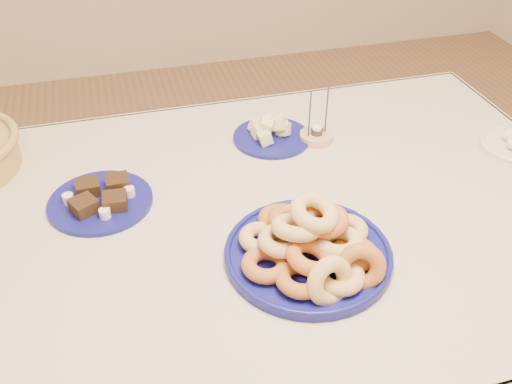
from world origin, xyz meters
TOP-DOWN VIEW (x-y plane):
  - dining_table at (0.00, 0.00)m, footprint 1.71×1.11m
  - donut_platter at (0.08, -0.18)m, footprint 0.40×0.40m
  - melon_plate at (0.14, 0.30)m, footprint 0.25×0.25m
  - brownie_plate at (-0.33, 0.13)m, footprint 0.27×0.27m
  - candle_holder at (0.26, 0.26)m, footprint 0.11×0.11m

SIDE VIEW (x-z plane):
  - dining_table at x=0.00m, z-range 0.27..1.02m
  - brownie_plate at x=-0.33m, z-range 0.74..0.79m
  - candle_holder at x=0.26m, z-range 0.69..0.84m
  - melon_plate at x=0.14m, z-range 0.73..0.81m
  - donut_platter at x=0.08m, z-range 0.71..0.87m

